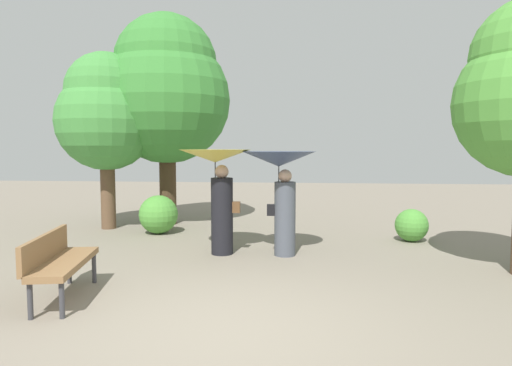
# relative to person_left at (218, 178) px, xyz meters

# --- Properties ---
(ground_plane) EXTENTS (40.00, 40.00, 0.00)m
(ground_plane) POSITION_rel_person_left_xyz_m (0.64, -3.35, -1.37)
(ground_plane) COLOR gray
(person_left) EXTENTS (1.28, 1.28, 1.88)m
(person_left) POSITION_rel_person_left_xyz_m (0.00, 0.00, 0.00)
(person_left) COLOR black
(person_left) RESTS_ON ground
(person_right) EXTENTS (1.30, 1.30, 1.84)m
(person_right) POSITION_rel_person_left_xyz_m (1.12, -0.00, 0.03)
(person_right) COLOR #474C56
(person_right) RESTS_ON ground
(park_bench) EXTENTS (0.76, 1.57, 0.83)m
(park_bench) POSITION_rel_person_left_xyz_m (-1.56, -2.59, -0.86)
(park_bench) COLOR #38383D
(park_bench) RESTS_ON ground
(tree_near_left) EXTENTS (2.29, 2.29, 4.12)m
(tree_near_left) POSITION_rel_person_left_xyz_m (-3.05, 2.26, 1.36)
(tree_near_left) COLOR brown
(tree_near_left) RESTS_ON ground
(tree_mid_left) EXTENTS (3.14, 3.14, 5.17)m
(tree_mid_left) POSITION_rel_person_left_xyz_m (-1.82, 3.01, 1.97)
(tree_mid_left) COLOR #42301E
(tree_mid_left) RESTS_ON ground
(bush_path_left) EXTENTS (0.66, 0.66, 0.66)m
(bush_path_left) POSITION_rel_person_left_xyz_m (3.73, 1.44, -1.04)
(bush_path_left) COLOR #4C9338
(bush_path_left) RESTS_ON ground
(bush_path_right) EXTENTS (0.86, 0.86, 0.86)m
(bush_path_right) POSITION_rel_person_left_xyz_m (-1.67, 1.75, -0.95)
(bush_path_right) COLOR #4C9338
(bush_path_right) RESTS_ON ground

